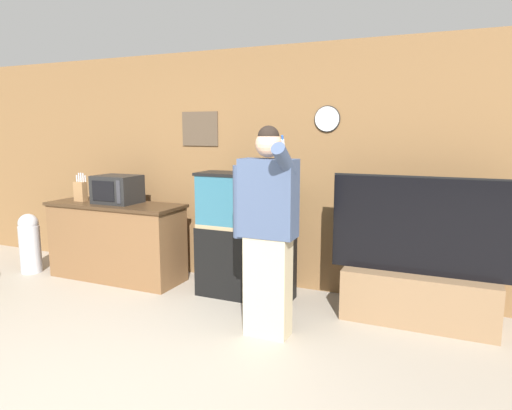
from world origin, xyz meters
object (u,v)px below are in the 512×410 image
Objects in this scene: knife_block at (81,191)px; person_standing at (267,229)px; aquarium_on_stand at (245,236)px; trash_bin at (30,242)px; microwave at (117,189)px; counter_island at (117,241)px; tv_on_stand at (419,282)px.

knife_block is 2.73m from person_standing.
aquarium_on_stand reaches higher than trash_bin.
trash_bin is at bearing -162.13° from knife_block.
person_standing is (2.16, -0.72, -0.14)m from microwave.
tv_on_stand is at bearing 1.00° from counter_island.
microwave is 0.50m from knife_block.
tv_on_stand reaches higher than knife_block.
counter_island is 1.64m from aquarium_on_stand.
knife_block reaches higher than trash_bin.
aquarium_on_stand reaches higher than counter_island.
tv_on_stand reaches higher than counter_island.
knife_block is 0.47× the size of trash_bin.
aquarium_on_stand is 1.78× the size of trash_bin.
counter_island is 3.32× the size of microwave.
trash_bin is (-3.31, 0.45, -0.54)m from person_standing.
knife_block is (-0.47, -0.03, 0.57)m from counter_island.
knife_block reaches higher than microwave.
aquarium_on_stand is 0.97m from person_standing.
knife_block is 0.26× the size of aquarium_on_stand.
tv_on_stand reaches higher than trash_bin.
knife_block is 3.86m from tv_on_stand.
counter_island is at bearing -178.13° from aquarium_on_stand.
person_standing is (0.55, -0.75, 0.27)m from aquarium_on_stand.
aquarium_on_stand is at bearing 126.20° from person_standing.
tv_on_stand is at bearing 33.16° from person_standing.
microwave is 0.68× the size of trash_bin.
trash_bin is (-4.46, -0.30, -0.01)m from tv_on_stand.
counter_island is at bearing -125.62° from microwave.
counter_island is 4.83× the size of knife_block.
trash_bin is at bearing -167.76° from counter_island.
tv_on_stand is 1.47m from person_standing.
microwave is 1.66m from aquarium_on_stand.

